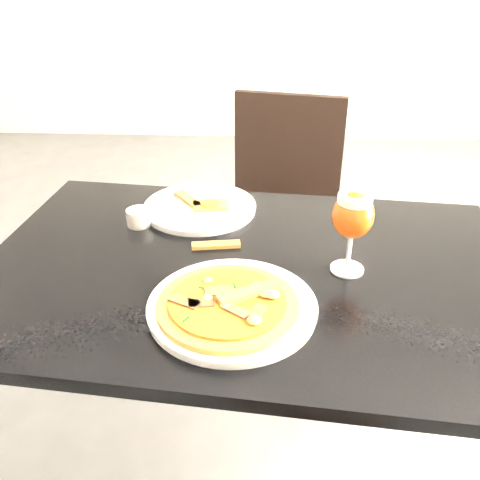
{
  "coord_description": "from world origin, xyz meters",
  "views": [
    {
      "loc": [
        -0.13,
        -1.13,
        1.4
      ],
      "look_at": [
        -0.17,
        -0.13,
        0.83
      ],
      "focal_mm": 40.0,
      "sensor_mm": 36.0,
      "label": 1
    }
  ],
  "objects_px": {
    "pizza": "(228,304)",
    "beer_glass": "(353,216)",
    "dining_table": "(245,297)",
    "chair_far": "(280,214)"
  },
  "relations": [
    {
      "from": "pizza",
      "to": "beer_glass",
      "type": "bearing_deg",
      "value": 34.61
    },
    {
      "from": "pizza",
      "to": "beer_glass",
      "type": "height_order",
      "value": "beer_glass"
    },
    {
      "from": "pizza",
      "to": "dining_table",
      "type": "bearing_deg",
      "value": 82.16
    },
    {
      "from": "pizza",
      "to": "beer_glass",
      "type": "distance_m",
      "value": 0.33
    },
    {
      "from": "chair_far",
      "to": "pizza",
      "type": "height_order",
      "value": "chair_far"
    },
    {
      "from": "chair_far",
      "to": "beer_glass",
      "type": "bearing_deg",
      "value": -69.13
    },
    {
      "from": "dining_table",
      "to": "chair_far",
      "type": "distance_m",
      "value": 0.77
    },
    {
      "from": "dining_table",
      "to": "chair_far",
      "type": "xyz_separation_m",
      "value": [
        0.1,
        0.75,
        -0.16
      ]
    },
    {
      "from": "beer_glass",
      "to": "pizza",
      "type": "bearing_deg",
      "value": -145.39
    },
    {
      "from": "dining_table",
      "to": "pizza",
      "type": "xyz_separation_m",
      "value": [
        -0.03,
        -0.18,
        0.12
      ]
    }
  ]
}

